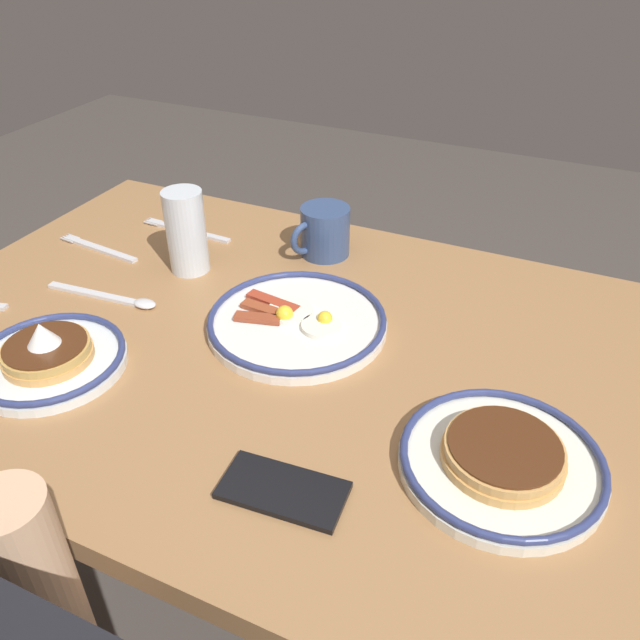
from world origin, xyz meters
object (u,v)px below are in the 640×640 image
at_px(plate_near_main, 296,321).
at_px(cell_phone, 283,490).
at_px(drinking_glass, 187,236).
at_px(fork_far, 186,230).
at_px(fork_near, 98,248).
at_px(plate_far_companion, 502,459).
at_px(tea_spoon, 116,298).
at_px(coffee_mug, 324,231).
at_px(plate_center_pancakes, 49,357).

bearing_deg(plate_near_main, cell_phone, 113.95).
distance_m(drinking_glass, fork_far, 0.16).
relative_size(drinking_glass, fork_near, 0.79).
height_order(plate_near_main, fork_near, plate_near_main).
height_order(drinking_glass, fork_far, drinking_glass).
bearing_deg(plate_far_companion, tea_spoon, -9.04).
relative_size(plate_far_companion, cell_phone, 1.69).
xyz_separation_m(plate_near_main, coffee_mug, (0.06, -0.24, 0.03)).
height_order(plate_far_companion, cell_phone, plate_far_companion).
bearing_deg(fork_near, plate_center_pancakes, 119.87).
xyz_separation_m(plate_near_main, cell_phone, (-0.13, 0.30, -0.01)).
distance_m(drinking_glass, cell_phone, 0.55).
distance_m(plate_near_main, coffee_mug, 0.24).
distance_m(cell_phone, fork_near, 0.69).
height_order(plate_near_main, tea_spoon, plate_near_main).
relative_size(plate_center_pancakes, coffee_mug, 1.86).
bearing_deg(plate_center_pancakes, tea_spoon, -80.88).
height_order(plate_center_pancakes, plate_far_companion, plate_center_pancakes).
bearing_deg(drinking_glass, cell_phone, 135.11).
bearing_deg(coffee_mug, cell_phone, 109.65).
distance_m(coffee_mug, drinking_glass, 0.25).
height_order(plate_near_main, plate_far_companion, plate_far_companion).
height_order(plate_far_companion, drinking_glass, drinking_glass).
xyz_separation_m(coffee_mug, fork_far, (0.29, 0.03, -0.04)).
xyz_separation_m(plate_center_pancakes, fork_near, (0.18, -0.31, -0.01)).
height_order(cell_phone, tea_spoon, tea_spoon).
relative_size(plate_far_companion, drinking_glass, 1.64).
xyz_separation_m(plate_center_pancakes, fork_far, (0.07, -0.44, -0.01)).
bearing_deg(drinking_glass, fork_far, -52.22).
bearing_deg(fork_near, cell_phone, 147.64).
height_order(plate_center_pancakes, cell_phone, plate_center_pancakes).
bearing_deg(tea_spoon, cell_phone, 150.88).
bearing_deg(fork_near, coffee_mug, -157.44).
relative_size(plate_near_main, fork_far, 1.40).
distance_m(drinking_glass, fork_near, 0.21).
height_order(plate_near_main, drinking_glass, drinking_glass).
bearing_deg(fork_far, plate_near_main, 149.41).
bearing_deg(tea_spoon, plate_far_companion, 170.96).
distance_m(coffee_mug, fork_near, 0.43).
bearing_deg(cell_phone, fork_near, -36.73).
height_order(plate_center_pancakes, fork_far, plate_center_pancakes).
distance_m(cell_phone, tea_spoon, 0.50).
relative_size(coffee_mug, tea_spoon, 0.56).
relative_size(plate_near_main, plate_center_pancakes, 1.29).
height_order(plate_center_pancakes, tea_spoon, plate_center_pancakes).
bearing_deg(plate_far_companion, plate_center_pancakes, 6.82).
xyz_separation_m(coffee_mug, drinking_glass, (0.19, 0.15, 0.02)).
height_order(coffee_mug, drinking_glass, drinking_glass).
height_order(plate_far_companion, fork_far, plate_far_companion).
distance_m(plate_near_main, fork_near, 0.46).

